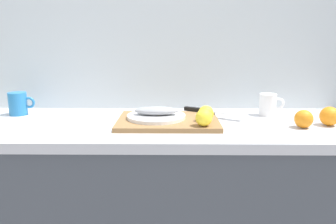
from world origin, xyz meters
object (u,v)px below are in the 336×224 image
(lemon_0, at_px, (206,113))
(coffee_mug_0, at_px, (268,105))
(white_plate, at_px, (156,117))
(coffee_mug_1, at_px, (18,104))
(cutting_board, at_px, (168,121))
(orange_0, at_px, (304,119))
(chef_knife, at_px, (206,111))
(fish_fillet, at_px, (156,111))

(lemon_0, distance_m, coffee_mug_0, 0.37)
(white_plate, bearing_deg, lemon_0, -13.17)
(coffee_mug_1, bearing_deg, coffee_mug_0, -0.02)
(cutting_board, height_order, orange_0, orange_0)
(white_plate, height_order, chef_knife, chef_knife)
(fish_fillet, height_order, chef_knife, fish_fillet)
(chef_knife, xyz_separation_m, coffee_mug_1, (-0.89, 0.03, 0.03))
(coffee_mug_0, height_order, coffee_mug_1, coffee_mug_1)
(fish_fillet, height_order, lemon_0, lemon_0)
(chef_knife, height_order, coffee_mug_1, coffee_mug_1)
(lemon_0, relative_size, coffee_mug_1, 0.53)
(lemon_0, xyz_separation_m, orange_0, (0.40, -0.03, -0.02))
(chef_knife, bearing_deg, white_plate, -124.37)
(orange_0, bearing_deg, lemon_0, 175.80)
(lemon_0, bearing_deg, orange_0, -4.20)
(cutting_board, xyz_separation_m, orange_0, (0.55, -0.07, 0.03))
(chef_knife, relative_size, coffee_mug_0, 2.26)
(cutting_board, relative_size, white_plate, 1.70)
(cutting_board, relative_size, orange_0, 5.72)
(white_plate, bearing_deg, orange_0, -7.35)
(white_plate, distance_m, chef_knife, 0.25)
(white_plate, relative_size, chef_knife, 0.94)
(coffee_mug_0, xyz_separation_m, orange_0, (0.08, -0.23, -0.01))
(cutting_board, distance_m, white_plate, 0.05)
(coffee_mug_1, relative_size, orange_0, 1.66)
(cutting_board, relative_size, coffee_mug_0, 3.61)
(white_plate, xyz_separation_m, orange_0, (0.60, -0.08, 0.01))
(white_plate, xyz_separation_m, fish_fillet, (0.00, -0.00, 0.03))
(chef_knife, distance_m, coffee_mug_1, 0.89)
(white_plate, xyz_separation_m, chef_knife, (0.23, 0.12, 0.00))
(cutting_board, relative_size, chef_knife, 1.60)
(cutting_board, height_order, coffee_mug_1, coffee_mug_1)
(white_plate, distance_m, coffee_mug_1, 0.68)
(cutting_board, relative_size, fish_fillet, 2.26)
(chef_knife, bearing_deg, coffee_mug_1, -153.50)
(lemon_0, relative_size, orange_0, 0.88)
(cutting_board, relative_size, coffee_mug_1, 3.45)
(cutting_board, bearing_deg, lemon_0, -13.87)
(lemon_0, bearing_deg, white_plate, 166.83)
(chef_knife, height_order, orange_0, orange_0)
(lemon_0, bearing_deg, chef_knife, 84.17)
(fish_fillet, relative_size, chef_knife, 0.71)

